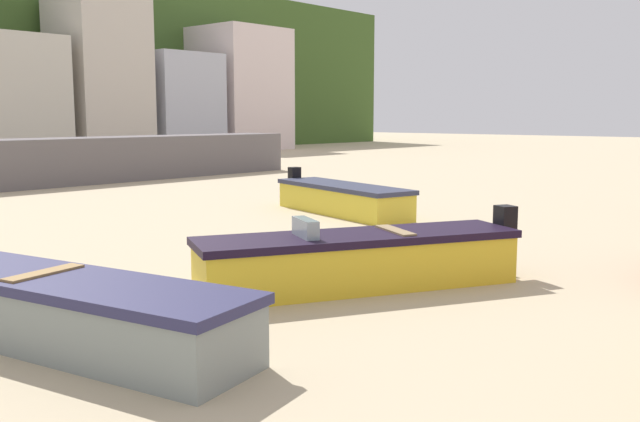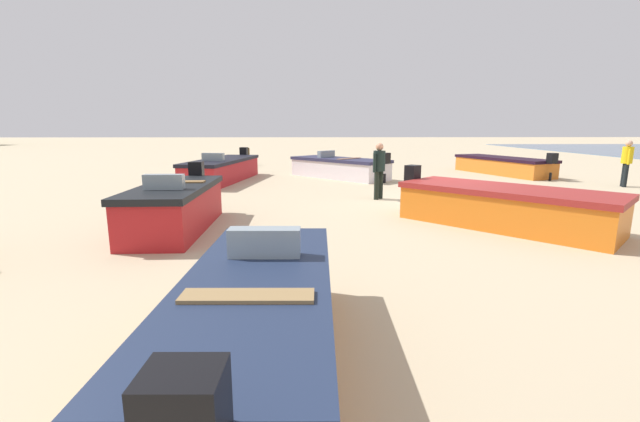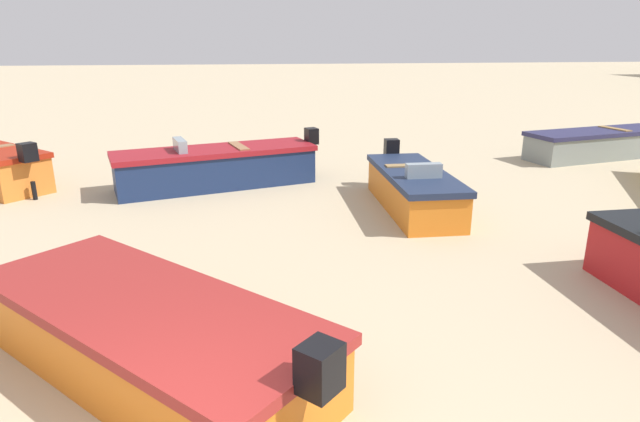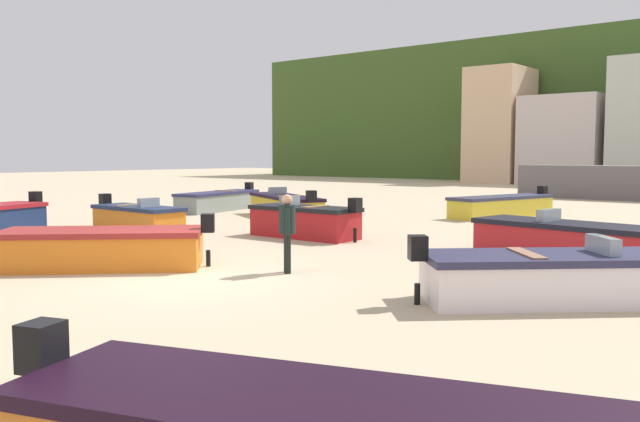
% 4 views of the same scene
% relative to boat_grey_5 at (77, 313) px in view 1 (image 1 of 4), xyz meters
% --- Properties ---
extents(harbor_pier, '(14.87, 2.40, 1.84)m').
position_rel_boat_grey_5_xyz_m(harbor_pier, '(13.59, 18.78, 0.49)').
color(harbor_pier, '#635D5E').
rests_on(harbor_pier, ground).
extents(townhouse_centre, '(5.53, 5.75, 7.57)m').
position_rel_boat_grey_5_xyz_m(townhouse_centre, '(15.55, 35.66, 3.36)').
color(townhouse_centre, beige).
rests_on(townhouse_centre, ground).
extents(townhouse_centre_right, '(5.27, 5.30, 10.49)m').
position_rel_boat_grey_5_xyz_m(townhouse_centre_right, '(21.71, 35.43, 4.82)').
color(townhouse_centre_right, beige).
rests_on(townhouse_centre_right, ground).
extents(townhouse_right, '(5.53, 6.29, 7.28)m').
position_rel_boat_grey_5_xyz_m(townhouse_right, '(27.88, 35.92, 3.21)').
color(townhouse_right, '#B1B5C4').
rests_on(townhouse_right, ground).
extents(townhouse_far_right, '(6.60, 6.37, 9.73)m').
position_rel_boat_grey_5_xyz_m(townhouse_far_right, '(34.67, 35.96, 4.44)').
color(townhouse_far_right, silver).
rests_on(townhouse_far_right, ground).
extents(boat_grey_5, '(2.20, 4.95, 1.15)m').
position_rel_boat_grey_5_xyz_m(boat_grey_5, '(0.00, 0.00, 0.00)').
color(boat_grey_5, gray).
rests_on(boat_grey_5, ground).
extents(boat_yellow_8, '(2.56, 5.18, 1.15)m').
position_rel_boat_grey_5_xyz_m(boat_yellow_8, '(10.81, 5.02, -0.01)').
color(boat_yellow_8, gold).
rests_on(boat_yellow_8, ground).
extents(boat_yellow_10, '(5.19, 3.57, 1.19)m').
position_rel_boat_grey_5_xyz_m(boat_yellow_10, '(4.50, -0.62, 0.02)').
color(boat_yellow_10, gold).
rests_on(boat_yellow_10, ground).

